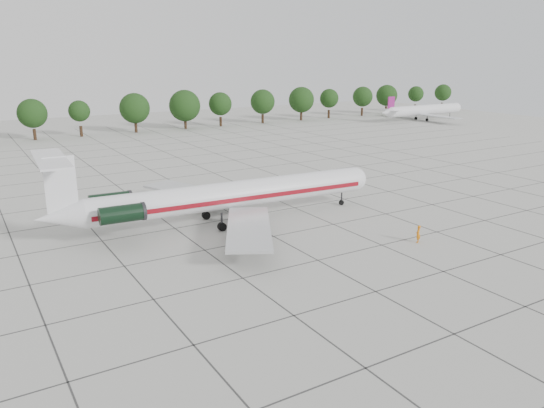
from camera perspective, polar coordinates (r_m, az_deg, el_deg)
name	(u,v)px	position (r m, az deg, el deg)	size (l,w,h in m)	color
ground	(274,236)	(56.49, 0.17, -3.50)	(260.00, 260.00, 0.00)	#B7B6AF
apron_joints	(213,204)	(69.15, -6.32, 0.02)	(170.00, 170.00, 0.02)	#383838
main_airliner	(218,196)	(59.97, -5.85, 0.83)	(39.56, 31.04, 9.27)	silver
ground_crew	(418,234)	(56.44, 15.45, -3.13)	(0.67, 0.44, 1.84)	orange
bg_airliner_e	(424,110)	(165.14, 16.03, 9.67)	(28.24, 27.20, 7.40)	silver
tree_line	(32,113)	(132.12, -24.38, 8.86)	(249.86, 8.44, 10.22)	#332114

